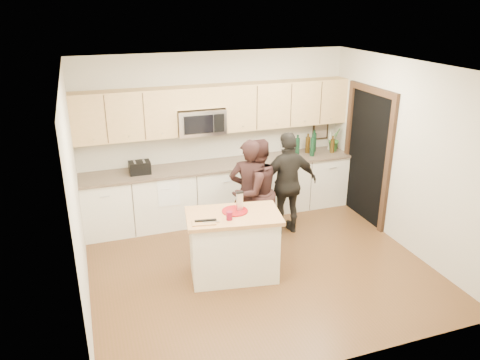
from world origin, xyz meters
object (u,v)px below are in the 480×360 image
object	(u,v)px
woman_left	(250,193)
woman_center	(255,192)
island	(233,245)
toaster	(140,168)
woman_right	(288,184)

from	to	relation	value
woman_left	woman_center	distance (m)	0.09
island	toaster	distance (m)	2.10
island	woman_center	distance (m)	1.05
toaster	woman_center	bearing A→B (deg)	-33.17
island	woman_center	bearing A→B (deg)	62.31
island	woman_center	world-z (taller)	woman_center
woman_center	woman_left	bearing A→B (deg)	-11.28
woman_center	woman_right	world-z (taller)	woman_right
woman_left	woman_center	xyz separation A→B (m)	(0.09, 0.01, -0.01)
toaster	woman_left	xyz separation A→B (m)	(1.44, -1.01, -0.22)
toaster	island	bearing A→B (deg)	-62.59
woman_left	woman_center	world-z (taller)	woman_left
toaster	woman_center	world-z (taller)	woman_center
toaster	woman_center	xyz separation A→B (m)	(1.53, -1.00, -0.23)
island	woman_center	xyz separation A→B (m)	(0.60, 0.79, 0.35)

